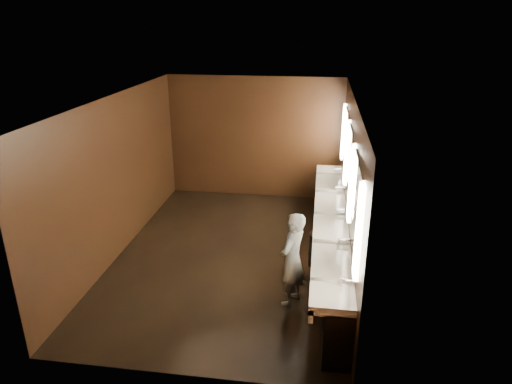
% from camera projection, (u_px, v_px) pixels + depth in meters
% --- Properties ---
extents(floor, '(6.00, 6.00, 0.00)m').
position_uv_depth(floor, '(231.00, 254.00, 8.24)').
color(floor, black).
rests_on(floor, ground).
extents(ceiling, '(4.00, 6.00, 0.02)m').
position_uv_depth(ceiling, '(228.00, 99.00, 7.23)').
color(ceiling, '#2D2D2B').
rests_on(ceiling, wall_back).
extents(wall_back, '(4.00, 0.02, 2.80)m').
position_uv_depth(wall_back, '(255.00, 138.00, 10.51)').
color(wall_back, black).
rests_on(wall_back, floor).
extents(wall_front, '(4.00, 0.02, 2.80)m').
position_uv_depth(wall_front, '(176.00, 274.00, 4.97)').
color(wall_front, black).
rests_on(wall_front, floor).
extents(wall_left, '(0.02, 6.00, 2.80)m').
position_uv_depth(wall_left, '(118.00, 176.00, 8.00)').
color(wall_left, black).
rests_on(wall_left, floor).
extents(wall_right, '(0.02, 6.00, 2.80)m').
position_uv_depth(wall_right, '(349.00, 187.00, 7.48)').
color(wall_right, black).
rests_on(wall_right, floor).
extents(sink_counter, '(0.55, 5.40, 1.01)m').
position_uv_depth(sink_counter, '(333.00, 236.00, 7.83)').
color(sink_counter, black).
rests_on(sink_counter, floor).
extents(mirror_band, '(0.06, 5.03, 1.15)m').
position_uv_depth(mirror_band, '(350.00, 167.00, 7.35)').
color(mirror_band, '#FFEBC7').
rests_on(mirror_band, wall_right).
extents(person, '(0.54, 0.63, 1.45)m').
position_uv_depth(person, '(292.00, 259.00, 6.62)').
color(person, '#91B7D8').
rests_on(person, floor).
extents(trash_bin, '(0.42, 0.42, 0.59)m').
position_uv_depth(trash_bin, '(320.00, 249.00, 7.81)').
color(trash_bin, black).
rests_on(trash_bin, floor).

